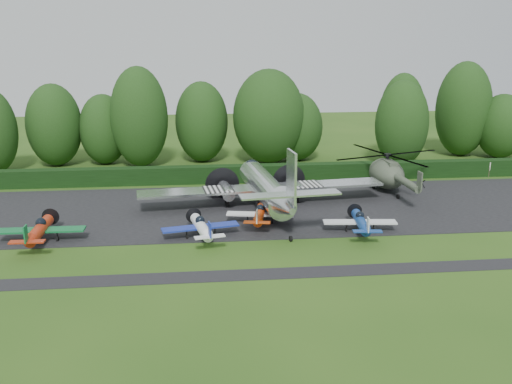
{
  "coord_description": "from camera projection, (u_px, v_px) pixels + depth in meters",
  "views": [
    {
      "loc": [
        -3.7,
        -44.24,
        17.05
      ],
      "look_at": [
        1.62,
        7.44,
        2.5
      ],
      "focal_mm": 40.0,
      "sensor_mm": 36.0,
      "label": 1
    }
  ],
  "objects": [
    {
      "name": "tree_0",
      "position": [
        297.0,
        127.0,
        77.92
      ],
      "size": [
        7.0,
        7.0,
        9.23
      ],
      "color": "black",
      "rests_on": "ground"
    },
    {
      "name": "tree_2",
      "position": [
        269.0,
        117.0,
        75.88
      ],
      "size": [
        9.57,
        9.57,
        12.56
      ],
      "color": "black",
      "rests_on": "ground"
    },
    {
      "name": "tree_1",
      "position": [
        54.0,
        125.0,
        74.48
      ],
      "size": [
        7.12,
        7.12,
        10.8
      ],
      "color": "black",
      "rests_on": "ground"
    },
    {
      "name": "tree_10",
      "position": [
        402.0,
        124.0,
        74.18
      ],
      "size": [
        6.9,
        6.9,
        11.25
      ],
      "color": "black",
      "rests_on": "ground"
    },
    {
      "name": "sign_board",
      "position": [
        477.0,
        167.0,
        69.56
      ],
      "size": [
        3.24,
        0.12,
        1.82
      ],
      "rotation": [
        0.0,
        0.0,
        0.13
      ],
      "color": "#3F3326",
      "rests_on": "ground"
    },
    {
      "name": "light_plane_orange",
      "position": [
        260.0,
        214.0,
        52.3
      ],
      "size": [
        6.21,
        6.53,
        2.39
      ],
      "rotation": [
        0.0,
        0.0,
        0.19
      ],
      "color": "#C93C0B",
      "rests_on": "ground"
    },
    {
      "name": "hedgerow",
      "position": [
        231.0,
        182.0,
        67.46
      ],
      "size": [
        90.0,
        1.6,
        2.0
      ],
      "primitive_type": "cube",
      "color": "black",
      "rests_on": "ground"
    },
    {
      "name": "tree_5",
      "position": [
        202.0,
        122.0,
        76.83
      ],
      "size": [
        7.07,
        7.07,
        10.88
      ],
      "color": "black",
      "rests_on": "ground"
    },
    {
      "name": "tree_9",
      "position": [
        463.0,
        109.0,
        80.34
      ],
      "size": [
        7.68,
        7.68,
        13.31
      ],
      "color": "black",
      "rests_on": "ground"
    },
    {
      "name": "light_plane_white",
      "position": [
        201.0,
        227.0,
        48.65
      ],
      "size": [
        6.65,
        7.0,
        2.56
      ],
      "rotation": [
        0.0,
        0.0,
        -0.2
      ],
      "color": "white",
      "rests_on": "ground"
    },
    {
      "name": "transport_plane",
      "position": [
        266.0,
        188.0,
        56.37
      ],
      "size": [
        25.14,
        19.28,
        8.06
      ],
      "rotation": [
        0.0,
        0.0,
        -0.11
      ],
      "color": "silver",
      "rests_on": "ground"
    },
    {
      "name": "tree_3",
      "position": [
        104.0,
        129.0,
        75.64
      ],
      "size": [
        6.42,
        6.42,
        9.35
      ],
      "color": "black",
      "rests_on": "ground"
    },
    {
      "name": "light_plane_blue",
      "position": [
        361.0,
        222.0,
        50.03
      ],
      "size": [
        6.46,
        6.79,
        2.48
      ],
      "rotation": [
        0.0,
        0.0,
        0.1
      ],
      "color": "navy",
      "rests_on": "ground"
    },
    {
      "name": "tree_4",
      "position": [
        402.0,
        117.0,
        77.38
      ],
      "size": [
        6.28,
        6.28,
        11.94
      ],
      "color": "black",
      "rests_on": "ground"
    },
    {
      "name": "helicopter",
      "position": [
        387.0,
        171.0,
        63.12
      ],
      "size": [
        13.06,
        15.29,
        4.21
      ],
      "rotation": [
        0.0,
        0.0,
        -0.06
      ],
      "color": "#3B4535",
      "rests_on": "ground"
    },
    {
      "name": "taxiway_verge",
      "position": [
        253.0,
        275.0,
        41.6
      ],
      "size": [
        70.0,
        2.0,
        0.0
      ],
      "primitive_type": "cube",
      "color": "black",
      "rests_on": "ground"
    },
    {
      "name": "light_plane_red",
      "position": [
        39.0,
        230.0,
        47.6
      ],
      "size": [
        7.22,
        7.59,
        2.78
      ],
      "rotation": [
        0.0,
        0.0,
        0.01
      ],
      "color": "#A9290F",
      "rests_on": "ground"
    },
    {
      "name": "tree_7",
      "position": [
        502.0,
        126.0,
        79.36
      ],
      "size": [
        6.77,
        6.77,
        8.98
      ],
      "color": "black",
      "rests_on": "ground"
    },
    {
      "name": "ground",
      "position": [
        246.0,
        245.0,
        47.34
      ],
      "size": [
        160.0,
        160.0,
        0.0
      ],
      "primitive_type": "plane",
      "color": "#244814",
      "rests_on": "ground"
    },
    {
      "name": "apron",
      "position": [
        237.0,
        210.0,
        56.92
      ],
      "size": [
        70.0,
        18.0,
        0.01
      ],
      "primitive_type": "cube",
      "color": "black",
      "rests_on": "ground"
    },
    {
      "name": "tree_8",
      "position": [
        139.0,
        117.0,
        73.69
      ],
      "size": [
        7.41,
        7.41,
        13.04
      ],
      "color": "black",
      "rests_on": "ground"
    }
  ]
}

